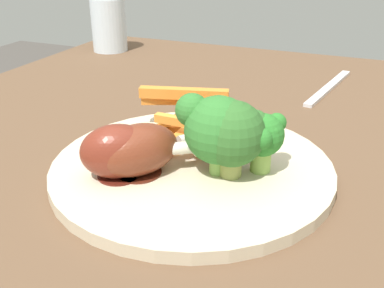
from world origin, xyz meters
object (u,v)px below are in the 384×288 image
(dining_table, at_px, (169,258))
(broccoli_floret_middle, at_px, (232,134))
(broccoli_floret_front, at_px, (261,136))
(carrot_fries_pile, at_px, (192,121))
(water_glass, at_px, (109,25))
(broccoli_floret_back, at_px, (216,128))
(dinner_plate, at_px, (192,168))
(chicken_drumstick_near, at_px, (123,151))
(chicken_drumstick_far, at_px, (141,149))
(fork, at_px, (329,87))

(dining_table, xyz_separation_m, broccoli_floret_middle, (0.00, -0.06, 0.16))
(broccoli_floret_front, xyz_separation_m, broccoli_floret_middle, (-0.02, 0.02, 0.01))
(carrot_fries_pile, bearing_deg, water_glass, 42.82)
(broccoli_floret_back, bearing_deg, broccoli_floret_middle, -87.86)
(broccoli_floret_back, bearing_deg, dinner_plate, 70.97)
(carrot_fries_pile, distance_m, water_glass, 0.47)
(broccoli_floret_back, bearing_deg, chicken_drumstick_near, 116.86)
(dining_table, bearing_deg, broccoli_floret_front, -78.26)
(broccoli_floret_back, bearing_deg, water_glass, 41.96)
(broccoli_floret_front, height_order, carrot_fries_pile, broccoli_floret_front)
(dinner_plate, height_order, broccoli_floret_front, broccoli_floret_front)
(broccoli_floret_front, distance_m, broccoli_floret_back, 0.04)
(chicken_drumstick_near, bearing_deg, carrot_fries_pile, -12.72)
(dinner_plate, relative_size, broccoli_floret_front, 4.80)
(dinner_plate, height_order, water_glass, water_glass)
(chicken_drumstick_far, xyz_separation_m, water_glass, (0.44, 0.31, 0.01))
(broccoli_floret_front, relative_size, chicken_drumstick_far, 0.49)
(dinner_plate, xyz_separation_m, broccoli_floret_front, (0.01, -0.06, 0.04))
(chicken_drumstick_near, xyz_separation_m, fork, (0.37, -0.14, -0.03))
(broccoli_floret_back, relative_size, chicken_drumstick_near, 0.65)
(carrot_fries_pile, distance_m, chicken_drumstick_near, 0.11)
(dining_table, relative_size, broccoli_floret_back, 14.51)
(broccoli_floret_front, relative_size, broccoli_floret_middle, 0.79)
(broccoli_floret_back, distance_m, chicken_drumstick_far, 0.07)
(broccoli_floret_front, relative_size, chicken_drumstick_near, 0.50)
(chicken_drumstick_near, height_order, chicken_drumstick_far, chicken_drumstick_near)
(dining_table, distance_m, carrot_fries_pile, 0.15)
(carrot_fries_pile, xyz_separation_m, fork, (0.26, -0.11, -0.03))
(broccoli_floret_back, xyz_separation_m, carrot_fries_pile, (0.07, 0.05, -0.03))
(broccoli_floret_front, distance_m, carrot_fries_pile, 0.10)
(carrot_fries_pile, xyz_separation_m, chicken_drumstick_near, (-0.11, 0.02, 0.01))
(carrot_fries_pile, bearing_deg, broccoli_floret_back, -142.86)
(dinner_plate, xyz_separation_m, water_glass, (0.41, 0.35, 0.04))
(dining_table, relative_size, broccoli_floret_middle, 15.00)
(dining_table, distance_m, water_glass, 0.55)
(water_glass, bearing_deg, dinner_plate, -139.55)
(dinner_plate, height_order, carrot_fries_pile, carrot_fries_pile)
(dining_table, relative_size, water_glass, 10.86)
(carrot_fries_pile, bearing_deg, dining_table, -179.29)
(water_glass, bearing_deg, chicken_drumstick_far, -144.89)
(chicken_drumstick_near, relative_size, water_glass, 1.15)
(broccoli_floret_middle, relative_size, broccoli_floret_back, 0.97)
(dining_table, distance_m, dinner_plate, 0.11)
(broccoli_floret_back, bearing_deg, broccoli_floret_front, -64.30)
(chicken_drumstick_near, bearing_deg, broccoli_floret_middle, -66.72)
(broccoli_floret_front, bearing_deg, water_glass, 45.94)
(broccoli_floret_front, height_order, broccoli_floret_back, broccoli_floret_back)
(broccoli_floret_middle, relative_size, fork, 0.38)
(broccoli_floret_front, relative_size, broccoli_floret_back, 0.76)
(dinner_plate, bearing_deg, water_glass, 40.45)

